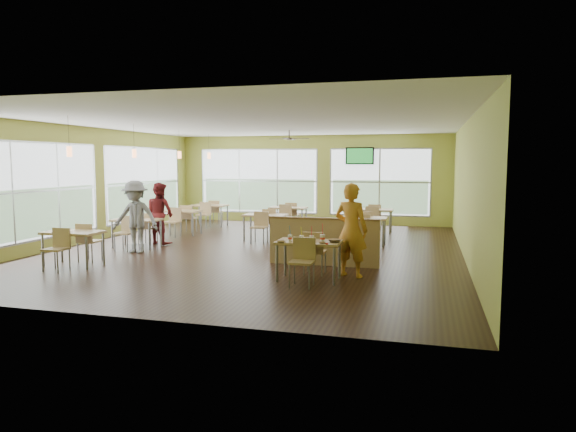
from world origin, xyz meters
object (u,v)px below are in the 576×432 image
(half_wall_divider, at_px, (324,241))
(man_plaid, at_px, (351,230))
(main_table, at_px, (309,247))
(food_basket, at_px, (335,241))

(half_wall_divider, relative_size, man_plaid, 1.31)
(main_table, height_order, man_plaid, man_plaid)
(half_wall_divider, bearing_deg, main_table, -90.00)
(main_table, bearing_deg, man_plaid, 35.45)
(man_plaid, distance_m, food_basket, 0.59)
(main_table, height_order, food_basket, main_table)
(man_plaid, bearing_deg, main_table, 50.89)
(half_wall_divider, xyz_separation_m, food_basket, (0.49, -1.46, 0.26))
(main_table, xyz_separation_m, food_basket, (0.49, -0.01, 0.15))
(main_table, relative_size, half_wall_divider, 0.63)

